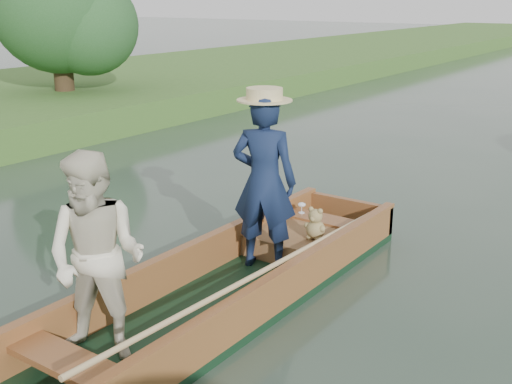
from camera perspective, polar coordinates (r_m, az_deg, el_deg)
The scene contains 2 objects.
ground at distance 5.77m, azimuth -3.50°, elevation -10.51°, with size 120.00×120.00×0.00m, color #283D30.
punt at distance 5.54m, azimuth -4.57°, elevation -5.21°, with size 1.18×5.00×1.83m.
Camera 1 is at (3.23, -3.97, 2.66)m, focal length 45.00 mm.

